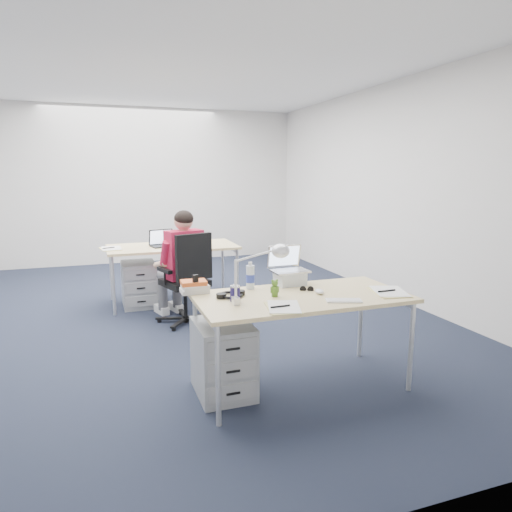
# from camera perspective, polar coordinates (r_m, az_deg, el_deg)

# --- Properties ---
(floor) EXTENTS (7.00, 7.00, 0.00)m
(floor) POSITION_cam_1_polar(r_m,az_deg,el_deg) (5.42, -11.35, -7.47)
(floor) COLOR black
(floor) RESTS_ON ground
(room) EXTENTS (6.02, 7.02, 2.80)m
(room) POSITION_cam_1_polar(r_m,az_deg,el_deg) (5.16, -12.04, 10.95)
(room) COLOR silver
(room) RESTS_ON ground
(desk_near) EXTENTS (1.60, 0.80, 0.73)m
(desk_near) POSITION_cam_1_polar(r_m,az_deg,el_deg) (3.49, 5.73, -5.64)
(desk_near) COLOR tan
(desk_near) RESTS_ON ground
(desk_far) EXTENTS (1.60, 0.80, 0.73)m
(desk_far) POSITION_cam_1_polar(r_m,az_deg,el_deg) (5.88, -10.39, 0.83)
(desk_far) COLOR tan
(desk_far) RESTS_ON ground
(office_chair) EXTENTS (0.81, 0.81, 1.02)m
(office_chair) POSITION_cam_1_polar(r_m,az_deg,el_deg) (5.09, -8.66, -5.18)
(office_chair) COLOR black
(office_chair) RESTS_ON ground
(seated_person) EXTENTS (0.51, 0.74, 1.23)m
(seated_person) POSITION_cam_1_polar(r_m,az_deg,el_deg) (5.17, -9.57, -1.22)
(seated_person) COLOR #B61A3A
(seated_person) RESTS_ON ground
(drawer_pedestal_near) EXTENTS (0.40, 0.50, 0.55)m
(drawer_pedestal_near) POSITION_cam_1_polar(r_m,az_deg,el_deg) (3.50, -4.12, -12.66)
(drawer_pedestal_near) COLOR #999D9E
(drawer_pedestal_near) RESTS_ON ground
(drawer_pedestal_far) EXTENTS (0.40, 0.50, 0.55)m
(drawer_pedestal_far) POSITION_cam_1_polar(r_m,az_deg,el_deg) (5.87, -14.41, -3.41)
(drawer_pedestal_far) COLOR #999D9E
(drawer_pedestal_far) RESTS_ON ground
(silver_laptop) EXTENTS (0.30, 0.24, 0.31)m
(silver_laptop) POSITION_cam_1_polar(r_m,az_deg,el_deg) (3.76, 4.28, -1.25)
(silver_laptop) COLOR silver
(silver_laptop) RESTS_ON desk_near
(wireless_keyboard) EXTENTS (0.27, 0.18, 0.01)m
(wireless_keyboard) POSITION_cam_1_polar(r_m,az_deg,el_deg) (3.36, 10.91, -5.48)
(wireless_keyboard) COLOR white
(wireless_keyboard) RESTS_ON desk_near
(computer_mouse) EXTENTS (0.08, 0.11, 0.04)m
(computer_mouse) POSITION_cam_1_polar(r_m,az_deg,el_deg) (3.53, 7.93, -4.42)
(computer_mouse) COLOR white
(computer_mouse) RESTS_ON desk_near
(headphones) EXTENTS (0.28, 0.24, 0.04)m
(headphones) POSITION_cam_1_polar(r_m,az_deg,el_deg) (3.42, -3.17, -4.78)
(headphones) COLOR black
(headphones) RESTS_ON desk_near
(can_koozie) EXTENTS (0.09, 0.09, 0.12)m
(can_koozie) POSITION_cam_1_polar(r_m,az_deg,el_deg) (3.29, -2.63, -4.68)
(can_koozie) COLOR #1C1646
(can_koozie) RESTS_ON desk_near
(water_bottle) EXTENTS (0.08, 0.08, 0.22)m
(water_bottle) POSITION_cam_1_polar(r_m,az_deg,el_deg) (3.62, -0.72, -2.45)
(water_bottle) COLOR silver
(water_bottle) RESTS_ON desk_near
(bear_figurine) EXTENTS (0.08, 0.06, 0.13)m
(bear_figurine) POSITION_cam_1_polar(r_m,az_deg,el_deg) (3.41, 2.36, -4.00)
(bear_figurine) COLOR #32661B
(bear_figurine) RESTS_ON desk_near
(book_stack) EXTENTS (0.24, 0.20, 0.09)m
(book_stack) POSITION_cam_1_polar(r_m,az_deg,el_deg) (3.56, -7.71, -3.81)
(book_stack) COLOR silver
(book_stack) RESTS_ON desk_near
(cordless_phone) EXTENTS (0.05, 0.04, 0.15)m
(cordless_phone) POSITION_cam_1_polar(r_m,az_deg,el_deg) (3.51, -7.56, -3.55)
(cordless_phone) COLOR black
(cordless_phone) RESTS_ON desk_near
(papers_left) EXTENTS (0.29, 0.35, 0.01)m
(papers_left) POSITION_cam_1_polar(r_m,az_deg,el_deg) (3.14, 3.40, -6.45)
(papers_left) COLOR #D5CA7B
(papers_left) RESTS_ON desk_near
(papers_right) EXTENTS (0.31, 0.38, 0.01)m
(papers_right) POSITION_cam_1_polar(r_m,az_deg,el_deg) (3.68, 16.30, -4.34)
(papers_right) COLOR #D5CA7B
(papers_right) RESTS_ON desk_near
(sunglasses) EXTENTS (0.12, 0.09, 0.03)m
(sunglasses) POSITION_cam_1_polar(r_m,az_deg,el_deg) (3.60, 6.36, -4.15)
(sunglasses) COLOR black
(sunglasses) RESTS_ON desk_near
(desk_lamp) EXTENTS (0.39, 0.17, 0.43)m
(desk_lamp) POSITION_cam_1_polar(r_m,az_deg,el_deg) (3.22, -0.35, -2.14)
(desk_lamp) COLOR silver
(desk_lamp) RESTS_ON desk_near
(dark_laptop) EXTENTS (0.36, 0.35, 0.22)m
(dark_laptop) POSITION_cam_1_polar(r_m,az_deg,el_deg) (5.81, -11.48, 2.25)
(dark_laptop) COLOR black
(dark_laptop) RESTS_ON desk_far
(far_cup) EXTENTS (0.08, 0.08, 0.11)m
(far_cup) POSITION_cam_1_polar(r_m,az_deg,el_deg) (6.09, -8.11, 2.21)
(far_cup) COLOR white
(far_cup) RESTS_ON desk_far
(far_papers) EXTENTS (0.25, 0.34, 0.01)m
(far_papers) POSITION_cam_1_polar(r_m,az_deg,el_deg) (5.79, -17.73, 0.87)
(far_papers) COLOR white
(far_papers) RESTS_ON desk_far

